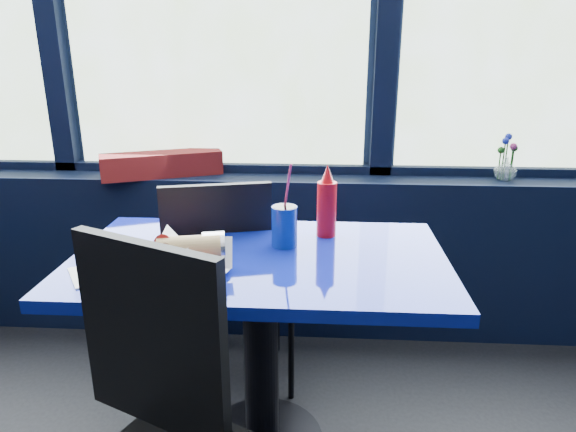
# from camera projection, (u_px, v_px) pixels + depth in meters

# --- Properties ---
(window_sill) EXTENTS (5.00, 0.26, 0.80)m
(window_sill) POSITION_uv_depth(u_px,v_px,m) (222.00, 251.00, 2.61)
(window_sill) COLOR black
(window_sill) RESTS_ON ground
(near_table) EXTENTS (1.20, 0.70, 0.75)m
(near_table) POSITION_uv_depth(u_px,v_px,m) (260.00, 306.00, 1.71)
(near_table) COLOR black
(near_table) RESTS_ON ground
(chair_near_back) EXTENTS (0.51, 0.51, 0.93)m
(chair_near_back) POSITION_uv_depth(u_px,v_px,m) (232.00, 273.00, 2.03)
(chair_near_back) COLOR black
(chair_near_back) RESTS_ON ground
(planter_box) EXTENTS (0.57, 0.35, 0.11)m
(planter_box) POSITION_uv_depth(u_px,v_px,m) (162.00, 164.00, 2.45)
(planter_box) COLOR maroon
(planter_box) RESTS_ON window_sill
(flower_vase) EXTENTS (0.12, 0.12, 0.21)m
(flower_vase) POSITION_uv_depth(u_px,v_px,m) (506.00, 166.00, 2.36)
(flower_vase) COLOR silver
(flower_vase) RESTS_ON window_sill
(food_basket) EXTENTS (0.35, 0.35, 0.11)m
(food_basket) POSITION_uv_depth(u_px,v_px,m) (175.00, 259.00, 1.52)
(food_basket) COLOR red
(food_basket) RESTS_ON near_table
(ketchup_bottle) EXTENTS (0.07, 0.07, 0.26)m
(ketchup_bottle) POSITION_uv_depth(u_px,v_px,m) (327.00, 205.00, 1.79)
(ketchup_bottle) COLOR red
(ketchup_bottle) RESTS_ON near_table
(soda_cup) EXTENTS (0.09, 0.09, 0.29)m
(soda_cup) POSITION_uv_depth(u_px,v_px,m) (284.00, 225.00, 1.71)
(soda_cup) COLOR navy
(soda_cup) RESTS_ON near_table
(napkin) EXTENTS (0.22, 0.22, 0.00)m
(napkin) POSITION_uv_depth(u_px,v_px,m) (100.00, 273.00, 1.52)
(napkin) COLOR white
(napkin) RESTS_ON near_table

